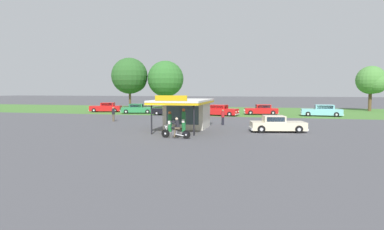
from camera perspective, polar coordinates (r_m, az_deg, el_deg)
ground_plane at (r=26.12m, az=-7.11°, el=-3.46°), size 300.00×300.00×0.00m
grass_verge_strip at (r=55.11m, az=3.75°, el=0.81°), size 120.00×24.00×0.01m
service_station_kiosk at (r=29.62m, az=-1.04°, el=0.67°), size 4.47×7.58×3.22m
gas_pump_nearside at (r=26.63m, az=-4.09°, el=-1.47°), size 0.44×0.44×1.84m
gas_pump_offside at (r=26.28m, az=-1.53°, el=-1.26°), size 0.44×0.44×2.10m
motorcycle_with_rider at (r=23.60m, az=-2.91°, el=-2.69°), size 2.34×0.70×1.58m
featured_classic_sedan at (r=28.18m, az=15.28°, el=-1.68°), size 5.05×2.71×1.42m
parked_car_back_row_centre_left at (r=44.57m, az=5.16°, el=0.82°), size 5.39×2.90×1.53m
parked_car_back_row_far_left at (r=46.98m, az=22.68°, el=0.70°), size 5.60×2.23×1.60m
parked_car_second_row_spare at (r=49.39m, az=-9.95°, el=1.10°), size 5.32×3.04×1.49m
parked_car_back_row_far_right at (r=53.63m, az=-15.45°, el=1.31°), size 5.45×2.96×1.55m
parked_car_back_row_centre_right at (r=47.35m, az=12.58°, el=0.91°), size 5.15×2.47×1.49m
parked_car_back_row_centre at (r=45.27m, az=-4.09°, el=0.84°), size 5.14×1.98×1.48m
bystander_strolling_foreground at (r=32.66m, az=5.67°, el=-0.34°), size 0.34×0.34×1.61m
bystander_leaning_by_kiosk at (r=37.22m, az=-14.19°, el=0.21°), size 0.34×0.34×1.68m
tree_oak_far_right at (r=60.12m, az=-4.89°, el=6.50°), size 6.87×6.87×9.21m
tree_oak_distant_spare at (r=61.71m, az=30.11°, el=5.41°), size 4.83×4.89×7.75m
tree_oak_centre at (r=61.83m, az=-11.13°, el=6.86°), size 6.94×6.94×9.82m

